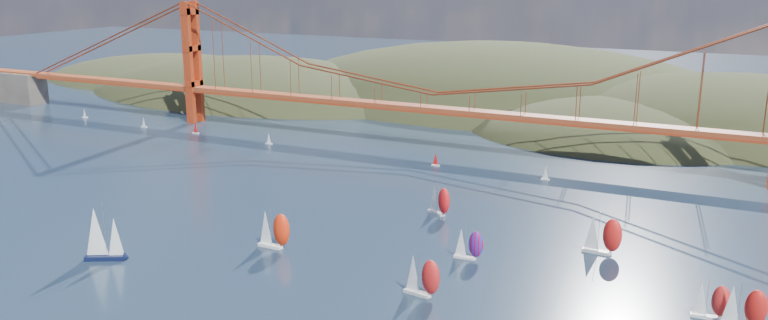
{
  "coord_description": "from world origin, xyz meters",
  "views": [
    {
      "loc": [
        109.27,
        -87.71,
        69.35
      ],
      "look_at": [
        21.77,
        90.0,
        18.46
      ],
      "focal_mm": 35.0,
      "sensor_mm": 36.0,
      "label": 1
    }
  ],
  "objects_px": {
    "racer_4": "(743,307)",
    "racer_1": "(421,275)",
    "racer_2": "(710,300)",
    "racer_3": "(602,234)",
    "sloop_navy": "(101,234)",
    "racer_5": "(439,200)",
    "racer_0": "(273,229)",
    "racer_rwb": "(468,244)"
  },
  "relations": [
    {
      "from": "racer_3",
      "to": "racer_4",
      "type": "xyz_separation_m",
      "value": [
        32.6,
        -28.45,
        -0.57
      ]
    },
    {
      "from": "sloop_navy",
      "to": "racer_0",
      "type": "height_order",
      "value": "sloop_navy"
    },
    {
      "from": "racer_2",
      "to": "racer_3",
      "type": "height_order",
      "value": "racer_3"
    },
    {
      "from": "racer_2",
      "to": "racer_4",
      "type": "xyz_separation_m",
      "value": [
        6.02,
        -1.69,
        0.58
      ]
    },
    {
      "from": "racer_0",
      "to": "racer_2",
      "type": "height_order",
      "value": "racer_0"
    },
    {
      "from": "racer_rwb",
      "to": "racer_5",
      "type": "bearing_deg",
      "value": 122.57
    },
    {
      "from": "racer_1",
      "to": "racer_5",
      "type": "xyz_separation_m",
      "value": [
        -17.48,
        52.98,
        -0.15
      ]
    },
    {
      "from": "sloop_navy",
      "to": "racer_4",
      "type": "bearing_deg",
      "value": -16.69
    },
    {
      "from": "racer_5",
      "to": "racer_0",
      "type": "bearing_deg",
      "value": -94.85
    },
    {
      "from": "racer_rwb",
      "to": "sloop_navy",
      "type": "bearing_deg",
      "value": -155.12
    },
    {
      "from": "racer_3",
      "to": "racer_0",
      "type": "bearing_deg",
      "value": -153.22
    },
    {
      "from": "racer_2",
      "to": "racer_rwb",
      "type": "xyz_separation_m",
      "value": [
        -55.23,
        8.65,
        -0.01
      ]
    },
    {
      "from": "racer_2",
      "to": "racer_4",
      "type": "relative_size",
      "value": 0.87
    },
    {
      "from": "racer_4",
      "to": "racer_0",
      "type": "bearing_deg",
      "value": 179.37
    },
    {
      "from": "racer_3",
      "to": "racer_5",
      "type": "xyz_separation_m",
      "value": [
        -47.93,
        10.31,
        -0.56
      ]
    },
    {
      "from": "racer_0",
      "to": "racer_3",
      "type": "distance_m",
      "value": 82.56
    },
    {
      "from": "racer_0",
      "to": "racer_5",
      "type": "distance_m",
      "value": 51.33
    },
    {
      "from": "racer_0",
      "to": "racer_rwb",
      "type": "distance_m",
      "value": 49.36
    },
    {
      "from": "racer_3",
      "to": "sloop_navy",
      "type": "bearing_deg",
      "value": -148.58
    },
    {
      "from": "sloop_navy",
      "to": "racer_3",
      "type": "height_order",
      "value": "sloop_navy"
    },
    {
      "from": "racer_0",
      "to": "racer_4",
      "type": "xyz_separation_m",
      "value": [
        108.35,
        4.38,
        -0.51
      ]
    },
    {
      "from": "racer_1",
      "to": "racer_4",
      "type": "relative_size",
      "value": 1.03
    },
    {
      "from": "racer_rwb",
      "to": "racer_4",
      "type": "bearing_deg",
      "value": -11.18
    },
    {
      "from": "racer_2",
      "to": "racer_5",
      "type": "relative_size",
      "value": 0.87
    },
    {
      "from": "racer_0",
      "to": "racer_1",
      "type": "height_order",
      "value": "racer_0"
    },
    {
      "from": "racer_0",
      "to": "racer_1",
      "type": "xyz_separation_m",
      "value": [
        45.31,
        -9.84,
        -0.35
      ]
    },
    {
      "from": "racer_4",
      "to": "racer_5",
      "type": "relative_size",
      "value": 1.0
    },
    {
      "from": "racer_4",
      "to": "racer_5",
      "type": "xyz_separation_m",
      "value": [
        -80.53,
        38.76,
        0.0
      ]
    },
    {
      "from": "racer_3",
      "to": "racer_rwb",
      "type": "distance_m",
      "value": 33.91
    },
    {
      "from": "racer_0",
      "to": "racer_4",
      "type": "relative_size",
      "value": 1.11
    },
    {
      "from": "sloop_navy",
      "to": "racer_5",
      "type": "xyz_separation_m",
      "value": [
        60.72,
        68.24,
        -1.97
      ]
    },
    {
      "from": "racer_3",
      "to": "racer_5",
      "type": "relative_size",
      "value": 1.12
    },
    {
      "from": "racer_2",
      "to": "sloop_navy",
      "type": "bearing_deg",
      "value": -172.08
    },
    {
      "from": "racer_1",
      "to": "racer_5",
      "type": "height_order",
      "value": "racer_1"
    },
    {
      "from": "racer_1",
      "to": "racer_3",
      "type": "height_order",
      "value": "racer_3"
    },
    {
      "from": "sloop_navy",
      "to": "racer_2",
      "type": "distance_m",
      "value": 138.8
    },
    {
      "from": "racer_4",
      "to": "racer_1",
      "type": "bearing_deg",
      "value": -170.23
    },
    {
      "from": "racer_4",
      "to": "racer_2",
      "type": "bearing_deg",
      "value": 161.38
    },
    {
      "from": "racer_0",
      "to": "racer_2",
      "type": "distance_m",
      "value": 102.52
    },
    {
      "from": "racer_5",
      "to": "racer_1",
      "type": "bearing_deg",
      "value": -43.76
    },
    {
      "from": "racer_1",
      "to": "racer_4",
      "type": "bearing_deg",
      "value": 21.35
    },
    {
      "from": "racer_0",
      "to": "racer_5",
      "type": "xyz_separation_m",
      "value": [
        27.82,
        43.13,
        -0.5
      ]
    }
  ]
}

